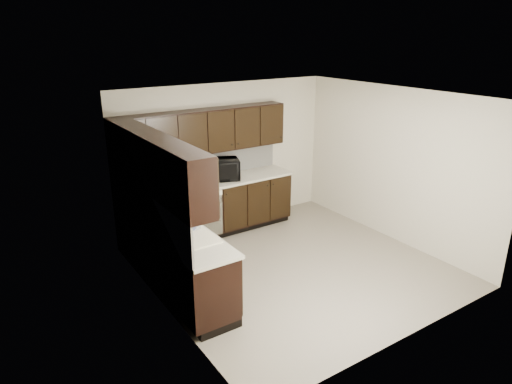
% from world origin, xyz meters
% --- Properties ---
extents(floor, '(4.00, 4.00, 0.00)m').
position_xyz_m(floor, '(0.00, 0.00, 0.00)').
color(floor, gray).
rests_on(floor, ground).
extents(ceiling, '(4.00, 4.00, 0.00)m').
position_xyz_m(ceiling, '(0.00, 0.00, 2.50)').
color(ceiling, white).
rests_on(ceiling, wall_back).
extents(wall_back, '(4.00, 0.02, 2.50)m').
position_xyz_m(wall_back, '(0.00, 2.00, 1.25)').
color(wall_back, beige).
rests_on(wall_back, floor).
extents(wall_left, '(0.02, 4.00, 2.50)m').
position_xyz_m(wall_left, '(-2.00, 0.00, 1.25)').
color(wall_left, beige).
rests_on(wall_left, floor).
extents(wall_right, '(0.02, 4.00, 2.50)m').
position_xyz_m(wall_right, '(2.00, 0.00, 1.25)').
color(wall_right, beige).
rests_on(wall_right, floor).
extents(wall_front, '(4.00, 0.02, 2.50)m').
position_xyz_m(wall_front, '(0.00, -2.00, 1.25)').
color(wall_front, beige).
rests_on(wall_front, floor).
extents(lower_cabinets, '(3.00, 2.80, 0.90)m').
position_xyz_m(lower_cabinets, '(-1.01, 1.11, 0.41)').
color(lower_cabinets, black).
rests_on(lower_cabinets, floor).
extents(countertop, '(3.03, 2.83, 0.04)m').
position_xyz_m(countertop, '(-1.01, 1.11, 0.92)').
color(countertop, beige).
rests_on(countertop, lower_cabinets).
extents(backsplash, '(3.00, 2.80, 0.48)m').
position_xyz_m(backsplash, '(-1.22, 1.32, 1.18)').
color(backsplash, silver).
rests_on(backsplash, countertop).
extents(upper_cabinets, '(3.00, 2.80, 0.70)m').
position_xyz_m(upper_cabinets, '(-1.10, 1.20, 1.77)').
color(upper_cabinets, black).
rests_on(upper_cabinets, wall_back).
extents(dishwasher, '(0.58, 0.04, 0.78)m').
position_xyz_m(dishwasher, '(-0.70, 1.41, 0.55)').
color(dishwasher, beige).
rests_on(dishwasher, lower_cabinets).
extents(sink, '(0.54, 0.82, 0.42)m').
position_xyz_m(sink, '(-1.68, -0.01, 0.88)').
color(sink, beige).
rests_on(sink, countertop).
extents(microwave, '(0.73, 0.61, 0.34)m').
position_xyz_m(microwave, '(-0.25, 1.74, 1.11)').
color(microwave, black).
rests_on(microwave, countertop).
extents(soap_bottle_a, '(0.10, 0.10, 0.19)m').
position_xyz_m(soap_bottle_a, '(-1.51, 0.55, 1.03)').
color(soap_bottle_a, gray).
rests_on(soap_bottle_a, countertop).
extents(soap_bottle_b, '(0.10, 0.10, 0.21)m').
position_xyz_m(soap_bottle_b, '(-1.77, 0.77, 1.05)').
color(soap_bottle_b, gray).
rests_on(soap_bottle_b, countertop).
extents(toaster_oven, '(0.37, 0.32, 0.19)m').
position_xyz_m(toaster_oven, '(-1.15, 1.68, 1.04)').
color(toaster_oven, '#B9B9BB').
rests_on(toaster_oven, countertop).
extents(storage_bin, '(0.49, 0.39, 0.17)m').
position_xyz_m(storage_bin, '(-1.71, 0.18, 1.03)').
color(storage_bin, silver).
rests_on(storage_bin, countertop).
extents(blue_pitcher, '(0.20, 0.20, 0.28)m').
position_xyz_m(blue_pitcher, '(-1.59, 0.15, 1.08)').
color(blue_pitcher, navy).
rests_on(blue_pitcher, countertop).
extents(teal_tumbler, '(0.10, 0.10, 0.20)m').
position_xyz_m(teal_tumbler, '(-1.48, 1.35, 1.04)').
color(teal_tumbler, '#0D9381').
rests_on(teal_tumbler, countertop).
extents(paper_towel_roll, '(0.19, 0.19, 0.33)m').
position_xyz_m(paper_towel_roll, '(-1.58, 1.35, 1.10)').
color(paper_towel_roll, white).
rests_on(paper_towel_roll, countertop).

